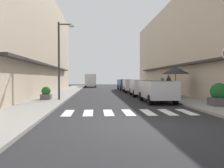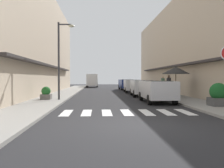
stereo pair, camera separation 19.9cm
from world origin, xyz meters
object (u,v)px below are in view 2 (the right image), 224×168
(cafe_umbrella, at_px, (176,70))
(pedestrian_walking_far, at_px, (169,85))
(parked_car_mid, at_px, (142,86))
(delivery_van, at_px, (92,79))
(parked_car_distant, at_px, (126,83))
(planter_midblock, at_px, (46,93))
(pedestrian_walking_near, at_px, (163,85))
(parked_car_far, at_px, (132,84))
(street_lamp, at_px, (61,53))
(planter_corner, at_px, (218,95))
(parked_car_near, at_px, (157,89))

(cafe_umbrella, bearing_deg, pedestrian_walking_far, 138.79)
(parked_car_mid, distance_m, pedestrian_walking_far, 3.13)
(parked_car_mid, distance_m, delivery_van, 24.02)
(parked_car_mid, xyz_separation_m, pedestrian_walking_far, (1.71, -2.62, 0.14))
(parked_car_distant, distance_m, planter_midblock, 18.15)
(parked_car_mid, height_order, planter_midblock, parked_car_mid)
(parked_car_mid, bearing_deg, parked_car_distant, 90.00)
(pedestrian_walking_near, bearing_deg, parked_car_far, -171.17)
(parked_car_far, height_order, street_lamp, street_lamp)
(parked_car_distant, distance_m, street_lamp, 18.14)
(pedestrian_walking_far, bearing_deg, pedestrian_walking_near, 32.12)
(parked_car_distant, distance_m, planter_corner, 21.42)
(parked_car_distant, distance_m, pedestrian_walking_near, 11.98)
(parked_car_distant, bearing_deg, planter_corner, -82.83)
(delivery_van, distance_m, planter_corner, 33.25)
(pedestrian_walking_near, bearing_deg, pedestrian_walking_far, -18.66)
(parked_car_mid, bearing_deg, pedestrian_walking_far, -56.91)
(cafe_umbrella, relative_size, planter_corner, 1.91)
(parked_car_mid, height_order, parked_car_distant, same)
(pedestrian_walking_far, bearing_deg, parked_car_mid, 71.97)
(parked_car_distant, height_order, pedestrian_walking_far, pedestrian_walking_far)
(parked_car_near, relative_size, cafe_umbrella, 1.85)
(street_lamp, bearing_deg, pedestrian_walking_near, 29.80)
(cafe_umbrella, xyz_separation_m, planter_corner, (0.52, -5.85, -1.51))
(cafe_umbrella, bearing_deg, pedestrian_walking_near, 90.94)
(planter_corner, bearing_deg, parked_car_mid, 106.80)
(parked_car_near, distance_m, pedestrian_walking_far, 3.50)
(street_lamp, height_order, pedestrian_walking_near, street_lamp)
(delivery_van, bearing_deg, street_lamp, -93.15)
(parked_car_near, distance_m, parked_car_far, 11.81)
(delivery_van, bearing_deg, pedestrian_walking_near, -72.78)
(planter_corner, height_order, planter_midblock, planter_corner)
(street_lamp, bearing_deg, cafe_umbrella, 8.68)
(cafe_umbrella, bearing_deg, street_lamp, -171.32)
(delivery_van, xyz_separation_m, cafe_umbrella, (7.15, -26.49, 0.84))
(parked_car_near, bearing_deg, cafe_umbrella, 51.17)
(pedestrian_walking_near, bearing_deg, delivery_van, -174.67)
(street_lamp, bearing_deg, planter_corner, -26.16)
(parked_car_distant, height_order, planter_corner, parked_car_distant)
(planter_corner, bearing_deg, parked_car_distant, 97.17)
(parked_car_distant, relative_size, cafe_umbrella, 1.81)
(parked_car_distant, bearing_deg, pedestrian_walking_far, -83.51)
(cafe_umbrella, relative_size, planter_midblock, 2.64)
(parked_car_far, xyz_separation_m, planter_corner, (2.67, -14.99, -0.19))
(parked_car_far, bearing_deg, pedestrian_walking_near, -69.27)
(parked_car_far, bearing_deg, planter_corner, -79.88)
(parked_car_far, relative_size, planter_corner, 3.57)
(parked_car_distant, bearing_deg, parked_car_far, -90.00)
(parked_car_distant, xyz_separation_m, pedestrian_walking_near, (2.09, -11.79, 0.12))
(street_lamp, distance_m, planter_midblock, 3.15)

